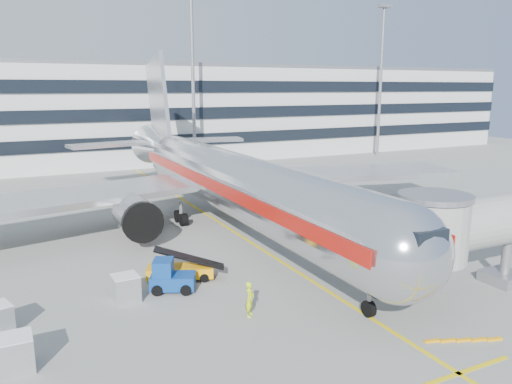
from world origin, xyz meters
name	(u,v)px	position (x,y,z in m)	size (l,w,h in m)	color
ground	(292,268)	(0.00, 0.00, 0.00)	(180.00, 180.00, 0.00)	gray
lead_in_line	(232,231)	(0.00, 10.00, 0.01)	(0.25, 70.00, 0.01)	yellow
stop_bar	(459,374)	(0.00, -14.00, 0.01)	(6.00, 0.25, 0.01)	yellow
main_jet	(224,178)	(0.00, 11.72, 4.23)	(50.95, 48.70, 16.06)	silver
terminal	(116,112)	(0.00, 57.95, 7.80)	(150.00, 24.25, 15.60)	silver
light_mast_centre	(193,66)	(8.00, 42.00, 14.88)	(2.40, 1.20, 25.45)	gray
light_mast_east	(381,70)	(42.00, 42.00, 14.88)	(2.40, 1.20, 25.45)	gray
belt_loader	(181,270)	(-7.27, 1.54, 0.59)	(4.44, 2.93, 2.09)	#F9A10A
baggage_tug	(170,277)	(-8.42, -0.01, 0.85)	(2.98, 2.48, 1.95)	navy
cargo_container_left	(126,288)	(-11.07, -0.23, 0.76)	(1.49, 1.49, 1.50)	#ADAFB4
cargo_container_front	(15,353)	(-16.83, -5.38, 0.79)	(1.50, 1.50, 1.56)	#ADAFB4
ramp_worker	(250,299)	(-5.60, -5.15, 0.96)	(0.70, 0.46, 1.92)	#C6EC18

